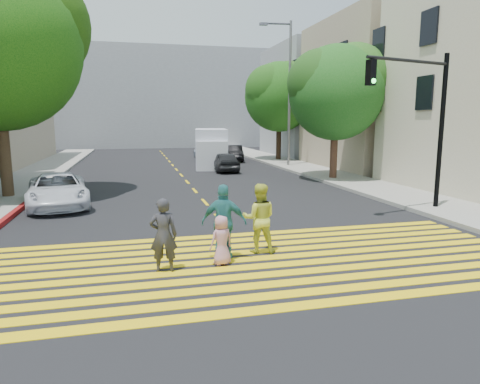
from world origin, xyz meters
name	(u,v)px	position (x,y,z in m)	size (l,w,h in m)	color
ground	(275,282)	(0.00, 0.00, 0.00)	(120.00, 120.00, 0.00)	black
sidewalk_left	(44,170)	(-8.50, 22.00, 0.07)	(3.00, 40.00, 0.15)	gray
sidewalk_right	(331,176)	(8.50, 15.00, 0.07)	(3.00, 60.00, 0.15)	gray
crosswalk	(258,262)	(0.00, 1.28, 0.01)	(13.40, 5.30, 0.01)	yellow
lane_line	(174,167)	(0.00, 22.50, 0.01)	(0.12, 34.40, 0.01)	yellow
building_right_tan	(394,96)	(15.00, 19.00, 5.00)	(10.00, 10.00, 10.00)	tan
building_right_grey	(326,102)	(15.00, 30.00, 5.00)	(10.00, 10.00, 10.00)	gray
backdrop_block	(155,99)	(0.00, 48.00, 6.00)	(30.00, 8.00, 12.00)	gray
tree_right_near	(337,88)	(8.06, 13.77, 5.03)	(6.36, 6.06, 7.44)	#402917
tree_right_far	(280,93)	(8.87, 25.54, 5.45)	(6.70, 6.47, 8.07)	black
pedestrian_man	(163,235)	(-2.16, 1.22, 0.82)	(0.60, 0.39, 1.64)	#2D2D32
pedestrian_woman	(259,218)	(0.27, 2.07, 0.88)	(0.85, 0.66, 1.75)	#CBD13E
pedestrian_child	(221,240)	(-0.84, 1.35, 0.58)	(0.57, 0.37, 1.16)	#BC8091
pedestrian_extra	(224,222)	(-0.71, 1.70, 0.91)	(1.07, 0.44, 1.82)	teal
white_sedan	(58,190)	(-5.64, 9.46, 0.64)	(2.13, 4.62, 1.28)	silver
dark_car_near	(225,162)	(2.98, 19.29, 0.64)	(1.50, 3.73, 1.27)	black
silver_car	(207,151)	(3.32, 28.53, 0.66)	(1.84, 4.52, 1.31)	#A2AEBE
dark_car_parked	(234,153)	(5.15, 26.08, 0.64)	(1.36, 3.89, 1.28)	black
white_van	(211,149)	(2.60, 22.17, 1.28)	(2.93, 5.95, 2.69)	silver
traffic_signal	(423,110)	(7.04, 5.12, 3.63)	(3.74, 1.20, 5.62)	black
street_lamp	(287,85)	(7.71, 20.78, 5.72)	(2.26, 0.47, 9.96)	slate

